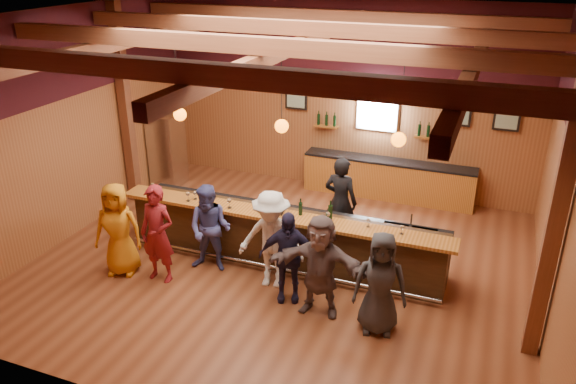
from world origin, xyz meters
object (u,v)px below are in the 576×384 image
customer_orange (118,229)px  customer_brown (320,266)px  customer_denim (210,229)px  bartender (341,202)px  bar_counter (286,235)px  ice_bucket (278,206)px  bottle_a (301,208)px  stainless_fridge (167,150)px  customer_redvest (158,234)px  customer_dark (380,283)px  back_bar_cabinet (388,179)px  customer_navy (287,257)px  customer_white (271,240)px

customer_orange → customer_brown: customer_orange is taller
customer_denim → bartender: size_ratio=0.90×
bar_counter → bartender: size_ratio=3.41×
customer_denim → ice_bucket: customer_denim is taller
bartender → bottle_a: size_ratio=5.82×
stainless_fridge → ice_bucket: (4.06, -2.70, 0.34)m
customer_orange → customer_denim: bearing=7.6°
customer_redvest → ice_bucket: (1.79, 1.18, 0.34)m
customer_brown → bottle_a: (-0.75, 1.15, 0.37)m
bar_counter → customer_dark: 2.59m
back_bar_cabinet → bottle_a: 3.94m
customer_dark → customer_redvest: bearing=167.1°
customer_orange → bartender: bartender is taller
customer_denim → ice_bucket: bearing=19.7°
customer_redvest → customer_denim: bearing=43.4°
customer_navy → customer_brown: size_ratio=0.93×
back_bar_cabinet → customer_navy: (-0.69, -4.76, 0.33)m
customer_navy → ice_bucket: bearing=101.8°
customer_orange → ice_bucket: size_ratio=6.58×
customer_redvest → customer_navy: customer_redvest is taller
customer_dark → customer_denim: bearing=156.1°
back_bar_cabinet → customer_navy: 4.82m
customer_navy → bar_counter: bearing=93.9°
customer_redvest → customer_white: (1.93, 0.54, -0.01)m
customer_orange → customer_navy: (3.13, 0.30, -0.06)m
back_bar_cabinet → stainless_fridge: (-5.30, -1.12, 0.42)m
customer_navy → customer_brown: customer_brown is taller
bar_counter → customer_redvest: bearing=-142.3°
customer_brown → bar_counter: bearing=127.1°
customer_redvest → customer_denim: size_ratio=1.08×
bar_counter → customer_white: customer_white is taller
back_bar_cabinet → ice_bucket: bearing=-108.0°
customer_redvest → customer_denim: customer_redvest is taller
stainless_fridge → bottle_a: size_ratio=5.67×
bar_counter → stainless_fridge: stainless_fridge is taller
ice_bucket → customer_white: bearing=-77.8°
customer_brown → customer_dark: (1.00, -0.12, -0.03)m
customer_redvest → bar_counter: bearing=38.7°
back_bar_cabinet → bartender: bartender is taller
back_bar_cabinet → customer_white: bearing=-103.9°
bar_counter → ice_bucket: ice_bucket is taller
stainless_fridge → customer_dark: bearing=-32.2°
customer_white → bartender: size_ratio=0.97×
customer_navy → customer_denim: bearing=148.2°
back_bar_cabinet → customer_orange: 6.35m
customer_denim → bottle_a: customer_denim is taller
bar_counter → bottle_a: size_ratio=19.85×
customer_orange → customer_white: 2.79m
customer_denim → customer_dark: customer_dark is taller
stainless_fridge → back_bar_cabinet: bearing=11.9°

